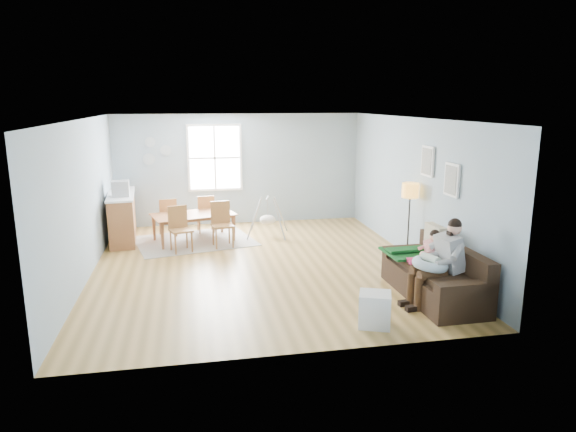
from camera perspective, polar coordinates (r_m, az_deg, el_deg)
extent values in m
cube|color=olive|center=(9.66, -3.20, -5.70)|extent=(8.40, 9.40, 0.08)
cube|color=white|center=(9.17, -3.44, 12.64)|extent=(8.40, 9.40, 0.60)
cube|color=#899EB3|center=(13.90, -5.88, 5.80)|extent=(8.40, 0.08, 3.90)
cube|color=#899EB3|center=(4.88, 4.06, -7.18)|extent=(8.40, 0.08, 3.90)
cube|color=#899EB3|center=(9.70, -28.45, 1.32)|extent=(0.08, 9.40, 3.90)
cube|color=#899EB3|center=(10.68, 19.43, 3.06)|extent=(0.08, 9.40, 3.90)
cube|color=white|center=(12.65, -8.14, 6.42)|extent=(1.32, 0.06, 1.62)
cube|color=white|center=(12.62, -8.14, 6.41)|extent=(1.20, 0.02, 1.50)
cube|color=white|center=(12.61, -8.13, 6.40)|extent=(1.20, 0.03, 0.04)
cube|color=white|center=(12.61, -8.13, 6.40)|extent=(0.04, 0.03, 1.50)
cube|color=white|center=(8.75, 17.75, 3.84)|extent=(0.04, 0.44, 0.54)
cube|color=slate|center=(8.74, 17.61, 3.84)|extent=(0.01, 0.36, 0.46)
cube|color=white|center=(9.52, 15.27, 5.88)|extent=(0.04, 0.44, 0.54)
cube|color=slate|center=(9.51, 15.13, 5.88)|extent=(0.01, 0.36, 0.46)
cylinder|color=#A7BAC9|center=(12.63, -15.08, 7.93)|extent=(0.24, 0.02, 0.24)
cylinder|color=#A7BAC9|center=(12.63, -13.43, 7.11)|extent=(0.26, 0.02, 0.26)
cylinder|color=#A7BAC9|center=(12.67, -15.20, 6.12)|extent=(0.28, 0.02, 0.28)
cube|color=black|center=(8.38, 15.80, -7.33)|extent=(0.91, 2.07, 0.41)
cube|color=black|center=(8.41, 18.05, -4.42)|extent=(0.23, 2.06, 0.42)
cube|color=black|center=(7.53, 19.19, -7.58)|extent=(0.88, 0.21, 0.16)
cube|color=black|center=(9.08, 13.23, -3.74)|extent=(0.88, 0.21, 0.16)
cube|color=#145826|center=(8.85, 13.79, -3.93)|extent=(0.98, 0.82, 0.04)
cube|color=tan|center=(8.79, 16.01, -2.59)|extent=(0.15, 0.51, 0.51)
cube|color=gray|center=(8.01, 17.51, -3.94)|extent=(0.38, 0.46, 0.57)
sphere|color=#E9A88F|center=(7.94, 18.03, -1.25)|extent=(0.21, 0.21, 0.21)
sphere|color=black|center=(7.93, 18.05, -0.95)|extent=(0.20, 0.20, 0.20)
cylinder|color=#391F14|center=(7.82, 15.73, -6.28)|extent=(0.45, 0.20, 0.15)
cylinder|color=#391F14|center=(7.98, 14.91, -5.83)|extent=(0.45, 0.20, 0.15)
cylinder|color=#391F14|center=(7.80, 14.30, -8.38)|extent=(0.12, 0.12, 0.51)
cylinder|color=#391F14|center=(7.96, 13.51, -7.88)|extent=(0.12, 0.12, 0.51)
cube|color=black|center=(7.84, 13.73, -9.92)|extent=(0.24, 0.12, 0.08)
cube|color=black|center=(8.00, 12.95, -9.40)|extent=(0.24, 0.12, 0.08)
torus|color=silver|center=(7.89, 15.51, -5.19)|extent=(0.59, 0.58, 0.22)
cylinder|color=silver|center=(7.87, 15.55, -4.62)|extent=(0.22, 0.32, 0.13)
sphere|color=#E9A88F|center=(7.99, 14.80, -4.16)|extent=(0.11, 0.11, 0.11)
cube|color=white|center=(8.41, 15.72, -3.81)|extent=(0.25, 0.27, 0.36)
sphere|color=#E9A88F|center=(8.36, 16.00, -2.20)|extent=(0.17, 0.17, 0.17)
sphere|color=black|center=(8.35, 16.02, -2.00)|extent=(0.16, 0.16, 0.16)
cylinder|color=#E93979|center=(8.31, 14.30, -5.05)|extent=(0.30, 0.12, 0.09)
cylinder|color=#E93979|center=(8.44, 14.00, -4.77)|extent=(0.30, 0.12, 0.09)
cylinder|color=#E93979|center=(8.32, 13.35, -6.19)|extent=(0.07, 0.07, 0.29)
cylinder|color=#E93979|center=(8.44, 13.05, -5.89)|extent=(0.07, 0.07, 0.29)
cylinder|color=black|center=(10.10, 13.04, -4.86)|extent=(0.27, 0.27, 0.03)
cylinder|color=black|center=(9.93, 13.23, -1.27)|extent=(0.03, 0.03, 1.33)
cylinder|color=#FFA735|center=(9.79, 13.44, 2.79)|extent=(0.30, 0.30, 0.27)
cube|color=white|center=(7.18, 9.61, -10.21)|extent=(0.53, 0.50, 0.47)
cube|color=black|center=(7.18, 8.09, -10.14)|extent=(0.14, 0.31, 0.38)
cube|color=gray|center=(11.42, -10.31, -2.74)|extent=(2.79, 2.35, 0.01)
imported|color=brown|center=(11.35, -10.37, -1.29)|extent=(1.92, 1.39, 0.61)
cube|color=olive|center=(10.57, -11.82, -1.58)|extent=(0.52, 0.52, 0.04)
cube|color=olive|center=(10.69, -12.18, -0.06)|extent=(0.39, 0.16, 0.46)
cylinder|color=olive|center=(10.43, -12.38, -3.08)|extent=(0.04, 0.04, 0.45)
cylinder|color=olive|center=(10.52, -10.62, -2.86)|extent=(0.04, 0.04, 0.45)
cylinder|color=olive|center=(10.74, -12.89, -2.64)|extent=(0.04, 0.04, 0.45)
cylinder|color=olive|center=(10.83, -11.17, -2.43)|extent=(0.04, 0.04, 0.45)
cube|color=olive|center=(10.78, -7.28, -1.07)|extent=(0.48, 0.48, 0.04)
cube|color=olive|center=(10.91, -7.52, 0.46)|extent=(0.41, 0.10, 0.47)
cylinder|color=olive|center=(10.64, -7.96, -2.55)|extent=(0.04, 0.04, 0.46)
cylinder|color=olive|center=(10.71, -6.14, -2.40)|extent=(0.04, 0.04, 0.46)
cylinder|color=olive|center=(10.97, -8.32, -2.10)|extent=(0.04, 0.04, 0.46)
cylinder|color=olive|center=(11.03, -6.55, -1.96)|extent=(0.04, 0.04, 0.46)
cube|color=olive|center=(11.88, -13.23, -0.18)|extent=(0.46, 0.46, 0.04)
cube|color=olive|center=(11.66, -13.17, 0.77)|extent=(0.38, 0.10, 0.44)
cylinder|color=olive|center=(12.10, -12.53, -0.95)|extent=(0.04, 0.04, 0.43)
cylinder|color=olive|center=(12.06, -14.05, -1.07)|extent=(0.04, 0.04, 0.43)
cylinder|color=olive|center=(11.79, -12.30, -1.29)|extent=(0.04, 0.04, 0.43)
cylinder|color=olive|center=(11.75, -13.85, -1.42)|extent=(0.04, 0.04, 0.43)
cube|color=olive|center=(12.06, -9.15, 0.21)|extent=(0.44, 0.44, 0.04)
cube|color=olive|center=(11.84, -9.08, 1.16)|extent=(0.38, 0.08, 0.44)
cylinder|color=olive|center=(12.29, -8.47, -0.56)|extent=(0.04, 0.04, 0.43)
cylinder|color=olive|center=(12.25, -9.97, -0.66)|extent=(0.04, 0.04, 0.43)
cylinder|color=olive|center=(11.98, -8.24, -0.91)|extent=(0.04, 0.04, 0.43)
cylinder|color=olive|center=(11.94, -9.79, -1.01)|extent=(0.04, 0.04, 0.43)
cube|color=brown|center=(11.81, -17.91, -0.15)|extent=(0.65, 1.86, 1.01)
cube|color=white|center=(11.71, -18.08, 2.31)|extent=(0.69, 1.90, 0.04)
cube|color=#A7A7AC|center=(11.33, -18.11, 2.93)|extent=(0.37, 0.35, 0.33)
cube|color=black|center=(11.34, -18.94, 2.88)|extent=(0.04, 0.27, 0.23)
cylinder|color=#A7A7AC|center=(11.47, -2.30, 2.01)|extent=(0.15, 0.50, 0.04)
ellipsoid|color=silver|center=(11.57, -2.28, -0.42)|extent=(0.36, 0.36, 0.22)
cylinder|color=#A7A7AC|center=(11.52, -2.29, 0.79)|extent=(0.01, 0.01, 0.40)
cylinder|color=#A7A7AC|center=(11.31, -3.81, -0.38)|extent=(0.37, 0.26, 0.88)
cylinder|color=#A7A7AC|center=(11.27, -0.98, -0.41)|extent=(0.24, 0.38, 0.88)
cylinder|color=#A7A7AC|center=(11.86, -3.52, 0.23)|extent=(0.24, 0.38, 0.88)
cylinder|color=#A7A7AC|center=(11.81, -0.82, 0.20)|extent=(0.37, 0.26, 0.88)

